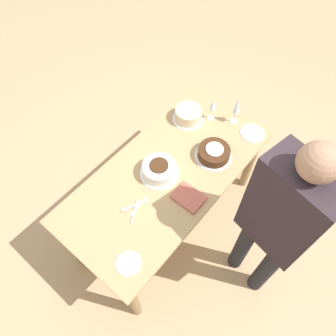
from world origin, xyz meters
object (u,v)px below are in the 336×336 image
at_px(wine_glass_near, 213,105).
at_px(wine_glass_far, 237,107).
at_px(cake_center_white, 159,170).
at_px(cake_front_chocolate, 214,153).
at_px(person_cutting, 279,220).
at_px(cake_back_decorated, 188,115).

bearing_deg(wine_glass_near, wine_glass_far, -61.45).
distance_m(cake_center_white, wine_glass_near, 0.65).
bearing_deg(cake_front_chocolate, cake_center_white, 150.95).
xyz_separation_m(cake_center_white, wine_glass_far, (0.72, -0.13, 0.11)).
distance_m(wine_glass_far, person_cutting, 0.94).
relative_size(cake_front_chocolate, wine_glass_near, 1.34).
bearing_deg(cake_center_white, cake_back_decorated, 16.67).
bearing_deg(cake_back_decorated, wine_glass_near, -47.28).
xyz_separation_m(cake_front_chocolate, cake_back_decorated, (0.16, 0.35, 0.01)).
height_order(cake_center_white, cake_front_chocolate, cake_center_white).
bearing_deg(wine_glass_far, cake_front_chocolate, -168.74).
bearing_deg(wine_glass_near, person_cutting, -123.92).
bearing_deg(cake_back_decorated, person_cutting, -114.59).
height_order(cake_center_white, cake_back_decorated, cake_center_white).
bearing_deg(wine_glass_far, wine_glass_near, 118.55).
relative_size(cake_center_white, person_cutting, 0.16).
distance_m(cake_center_white, wine_glass_far, 0.74).
height_order(cake_front_chocolate, person_cutting, person_cutting).
bearing_deg(cake_center_white, wine_glass_far, -9.91).
xyz_separation_m(cake_center_white, cake_front_chocolate, (0.36, -0.20, -0.01)).
xyz_separation_m(wine_glass_far, person_cutting, (-0.64, -0.68, 0.08)).
distance_m(cake_back_decorated, wine_glass_far, 0.36).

